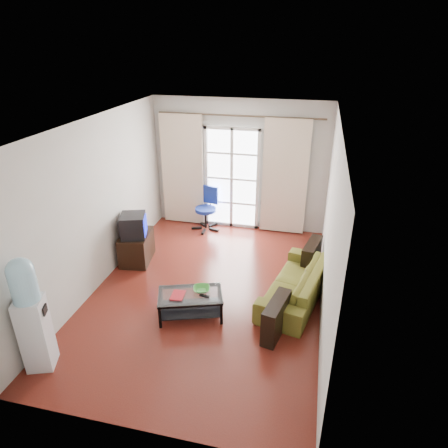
% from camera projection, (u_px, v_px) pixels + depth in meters
% --- Properties ---
extents(floor, '(5.20, 5.20, 0.00)m').
position_uv_depth(floor, '(207.00, 292.00, 6.50)').
color(floor, maroon).
rests_on(floor, ground).
extents(ceiling, '(5.20, 5.20, 0.00)m').
position_uv_depth(ceiling, '(204.00, 124.00, 5.34)').
color(ceiling, white).
rests_on(ceiling, wall_back).
extents(wall_back, '(3.60, 0.02, 2.70)m').
position_uv_depth(wall_back, '(240.00, 166.00, 8.21)').
color(wall_back, beige).
rests_on(wall_back, floor).
extents(wall_front, '(3.60, 0.02, 2.70)m').
position_uv_depth(wall_front, '(129.00, 330.00, 3.64)').
color(wall_front, beige).
rests_on(wall_front, floor).
extents(wall_left, '(0.02, 5.20, 2.70)m').
position_uv_depth(wall_left, '(96.00, 205.00, 6.29)').
color(wall_left, beige).
rests_on(wall_left, floor).
extents(wall_right, '(0.02, 5.20, 2.70)m').
position_uv_depth(wall_right, '(330.00, 228.00, 5.55)').
color(wall_right, beige).
rests_on(wall_right, floor).
extents(french_door, '(1.16, 0.06, 2.15)m').
position_uv_depth(french_door, '(232.00, 179.00, 8.31)').
color(french_door, white).
rests_on(french_door, wall_back).
extents(curtain_rod, '(3.30, 0.04, 0.04)m').
position_uv_depth(curtain_rod, '(239.00, 116.00, 7.68)').
color(curtain_rod, '#4C3F2D').
rests_on(curtain_rod, wall_back).
extents(curtain_left, '(0.90, 0.07, 2.35)m').
position_uv_depth(curtain_left, '(183.00, 170.00, 8.42)').
color(curtain_left, beige).
rests_on(curtain_left, curtain_rod).
extents(curtain_right, '(0.90, 0.07, 2.35)m').
position_uv_depth(curtain_right, '(285.00, 178.00, 7.97)').
color(curtain_right, beige).
rests_on(curtain_right, curtain_rod).
extents(radiator, '(0.64, 0.12, 0.64)m').
position_uv_depth(radiator, '(275.00, 217.00, 8.39)').
color(radiator, gray).
rests_on(radiator, floor).
extents(sofa, '(2.16, 1.52, 0.54)m').
position_uv_depth(sofa, '(296.00, 283.00, 6.25)').
color(sofa, brown).
rests_on(sofa, floor).
extents(coffee_table, '(1.05, 0.80, 0.38)m').
position_uv_depth(coffee_table, '(190.00, 302.00, 5.85)').
color(coffee_table, silver).
rests_on(coffee_table, floor).
extents(bowl, '(0.38, 0.38, 0.06)m').
position_uv_depth(bowl, '(202.00, 289.00, 5.85)').
color(bowl, green).
rests_on(bowl, coffee_table).
extents(book, '(0.22, 0.28, 0.02)m').
position_uv_depth(book, '(171.00, 295.00, 5.76)').
color(book, '#923512').
rests_on(book, coffee_table).
extents(remote, '(0.16, 0.06, 0.02)m').
position_uv_depth(remote, '(204.00, 296.00, 5.74)').
color(remote, black).
rests_on(remote, coffee_table).
extents(tv_stand, '(0.60, 0.81, 0.54)m').
position_uv_depth(tv_stand, '(137.00, 247.00, 7.30)').
color(tv_stand, black).
rests_on(tv_stand, floor).
extents(crt_tv, '(0.54, 0.55, 0.41)m').
position_uv_depth(crt_tv, '(132.00, 226.00, 7.02)').
color(crt_tv, black).
rests_on(crt_tv, tv_stand).
extents(task_chair, '(0.77, 0.77, 0.91)m').
position_uv_depth(task_chair, '(207.00, 217.00, 8.52)').
color(task_chair, black).
rests_on(task_chair, floor).
extents(water_cooler, '(0.40, 0.40, 1.55)m').
position_uv_depth(water_cooler, '(31.00, 313.00, 4.72)').
color(water_cooler, silver).
rests_on(water_cooler, floor).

